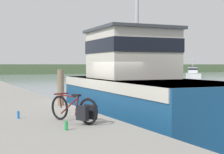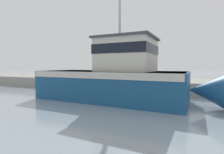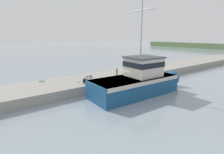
{
  "view_description": "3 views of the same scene",
  "coord_description": "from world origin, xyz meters",
  "px_view_note": "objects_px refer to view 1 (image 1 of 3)",
  "views": [
    {
      "loc": [
        -5.06,
        -11.78,
        2.39
      ],
      "look_at": [
        -0.09,
        -1.14,
        1.97
      ],
      "focal_mm": 55.0,
      "sensor_mm": 36.0,
      "label": 1
    },
    {
      "loc": [
        11.67,
        4.08,
        2.17
      ],
      "look_at": [
        0.16,
        -1.04,
        1.37
      ],
      "focal_mm": 28.0,
      "sensor_mm": 36.0,
      "label": 2
    },
    {
      "loc": [
        13.87,
        -12.84,
        5.92
      ],
      "look_at": [
        -0.63,
        -1.81,
        1.63
      ],
      "focal_mm": 28.0,
      "sensor_mm": 36.0,
      "label": 3
    }
  ],
  "objects_px": {
    "water_bottle_on_curb": "(18,115)",
    "boat_blue_far": "(193,73)",
    "water_bottle_by_bike": "(66,126)",
    "mooring_post": "(61,87)",
    "bicycle_touring": "(78,110)",
    "fishing_boat_main": "(139,88)"
  },
  "relations": [
    {
      "from": "boat_blue_far",
      "to": "water_bottle_by_bike",
      "type": "distance_m",
      "value": 59.21
    },
    {
      "from": "boat_blue_far",
      "to": "mooring_post",
      "type": "relative_size",
      "value": 4.6
    },
    {
      "from": "water_bottle_on_curb",
      "to": "boat_blue_far",
      "type": "bearing_deg",
      "value": 47.24
    },
    {
      "from": "water_bottle_by_bike",
      "to": "water_bottle_on_curb",
      "type": "bearing_deg",
      "value": 107.56
    },
    {
      "from": "mooring_post",
      "to": "water_bottle_by_bike",
      "type": "height_order",
      "value": "mooring_post"
    },
    {
      "from": "bicycle_touring",
      "to": "water_bottle_by_bike",
      "type": "relative_size",
      "value": 7.9
    },
    {
      "from": "boat_blue_far",
      "to": "water_bottle_on_curb",
      "type": "height_order",
      "value": "boat_blue_far"
    },
    {
      "from": "boat_blue_far",
      "to": "water_bottle_by_bike",
      "type": "bearing_deg",
      "value": -103.23
    },
    {
      "from": "bicycle_touring",
      "to": "water_bottle_on_curb",
      "type": "distance_m",
      "value": 1.77
    },
    {
      "from": "fishing_boat_main",
      "to": "mooring_post",
      "type": "relative_size",
      "value": 8.87
    },
    {
      "from": "fishing_boat_main",
      "to": "water_bottle_on_curb",
      "type": "height_order",
      "value": "fishing_boat_main"
    },
    {
      "from": "bicycle_touring",
      "to": "boat_blue_far",
      "type": "bearing_deg",
      "value": 25.8
    },
    {
      "from": "boat_blue_far",
      "to": "water_bottle_on_curb",
      "type": "distance_m",
      "value": 58.11
    },
    {
      "from": "fishing_boat_main",
      "to": "bicycle_touring",
      "type": "bearing_deg",
      "value": -132.72
    },
    {
      "from": "fishing_boat_main",
      "to": "water_bottle_by_bike",
      "type": "height_order",
      "value": "fishing_boat_main"
    },
    {
      "from": "bicycle_touring",
      "to": "water_bottle_on_curb",
      "type": "height_order",
      "value": "bicycle_touring"
    },
    {
      "from": "bicycle_touring",
      "to": "mooring_post",
      "type": "height_order",
      "value": "mooring_post"
    },
    {
      "from": "mooring_post",
      "to": "water_bottle_on_curb",
      "type": "relative_size",
      "value": 6.28
    },
    {
      "from": "boat_blue_far",
      "to": "water_bottle_on_curb",
      "type": "xyz_separation_m",
      "value": [
        -39.45,
        -42.66,
        0.33
      ]
    },
    {
      "from": "bicycle_touring",
      "to": "fishing_boat_main",
      "type": "bearing_deg",
      "value": 21.84
    },
    {
      "from": "fishing_boat_main",
      "to": "water_bottle_by_bike",
      "type": "relative_size",
      "value": 56.31
    },
    {
      "from": "bicycle_touring",
      "to": "water_bottle_by_bike",
      "type": "bearing_deg",
      "value": -147.74
    }
  ]
}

